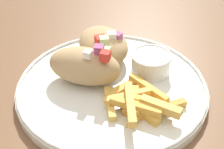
{
  "coord_description": "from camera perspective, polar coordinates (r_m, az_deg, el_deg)",
  "views": [
    {
      "loc": [
        0.31,
        -0.28,
        1.08
      ],
      "look_at": [
        -0.03,
        -0.06,
        0.77
      ],
      "focal_mm": 50.0,
      "sensor_mm": 36.0,
      "label": 1
    }
  ],
  "objects": [
    {
      "name": "fries_pile",
      "position": [
        0.47,
        4.98,
        -4.92
      ],
      "size": [
        0.12,
        0.12,
        0.03
      ],
      "color": "#E5B251",
      "rests_on": "plate"
    },
    {
      "name": "table",
      "position": [
        0.58,
        6.11,
        -6.58
      ],
      "size": [
        1.55,
        1.55,
        0.74
      ],
      "color": "brown",
      "rests_on": "ground_plane"
    },
    {
      "name": "sauce_ramekin",
      "position": [
        0.54,
        7.14,
        2.27
      ],
      "size": [
        0.07,
        0.07,
        0.04
      ],
      "color": "white",
      "rests_on": "plate"
    },
    {
      "name": "plate",
      "position": [
        0.52,
        0.0,
        -2.13
      ],
      "size": [
        0.32,
        0.32,
        0.02
      ],
      "color": "white",
      "rests_on": "table"
    },
    {
      "name": "pita_sandwich_near",
      "position": [
        0.51,
        -4.99,
        1.61
      ],
      "size": [
        0.13,
        0.13,
        0.07
      ],
      "rotation": [
        0.0,
        0.0,
        0.71
      ],
      "color": "tan",
      "rests_on": "plate"
    },
    {
      "name": "pita_sandwich_far",
      "position": [
        0.57,
        -1.6,
        5.48
      ],
      "size": [
        0.12,
        0.09,
        0.07
      ],
      "rotation": [
        0.0,
        0.0,
        -0.08
      ],
      "color": "tan",
      "rests_on": "plate"
    }
  ]
}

